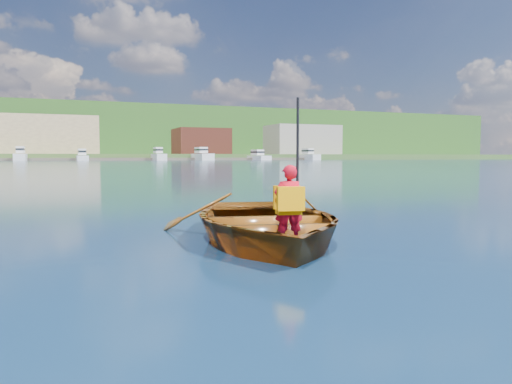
{
  "coord_description": "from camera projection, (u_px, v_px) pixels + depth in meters",
  "views": [
    {
      "loc": [
        -1.85,
        -7.17,
        1.22
      ],
      "look_at": [
        0.75,
        -0.58,
        0.72
      ],
      "focal_mm": 35.0,
      "sensor_mm": 36.0,
      "label": 1
    }
  ],
  "objects": [
    {
      "name": "ground",
      "position": [
        195.0,
        239.0,
        7.42
      ],
      "size": [
        600.0,
        600.0,
        0.0
      ],
      "color": "#0D2142",
      "rests_on": "ground"
    },
    {
      "name": "rowboat",
      "position": [
        264.0,
        222.0,
        7.18
      ],
      "size": [
        3.81,
        4.72,
        0.87
      ],
      "color": "brown",
      "rests_on": "ground"
    },
    {
      "name": "child_paddler",
      "position": [
        289.0,
        203.0,
        6.29
      ],
      "size": [
        0.41,
        0.39,
        1.88
      ],
      "color": "red",
      "rests_on": "ground"
    },
    {
      "name": "shoreline",
      "position": [
        63.0,
        136.0,
        226.27
      ],
      "size": [
        400.0,
        140.0,
        22.0
      ],
      "color": "#415D27",
      "rests_on": "ground"
    },
    {
      "name": "dock",
      "position": [
        51.0,
        159.0,
        143.24
      ],
      "size": [
        160.05,
        9.05,
        0.8
      ],
      "color": "brown",
      "rests_on": "ground"
    },
    {
      "name": "waterfront_buildings",
      "position": [
        39.0,
        136.0,
        157.17
      ],
      "size": [
        202.0,
        16.0,
        14.0
      ],
      "color": "brown",
      "rests_on": "ground"
    },
    {
      "name": "marina_yachts",
      "position": [
        115.0,
        156.0,
        145.18
      ],
      "size": [
        140.35,
        13.74,
        4.33
      ],
      "color": "silver",
      "rests_on": "ground"
    },
    {
      "name": "hillside_trees",
      "position": [
        4.0,
        118.0,
        216.94
      ],
      "size": [
        298.36,
        88.51,
        27.25
      ],
      "color": "#382314",
      "rests_on": "ground"
    }
  ]
}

